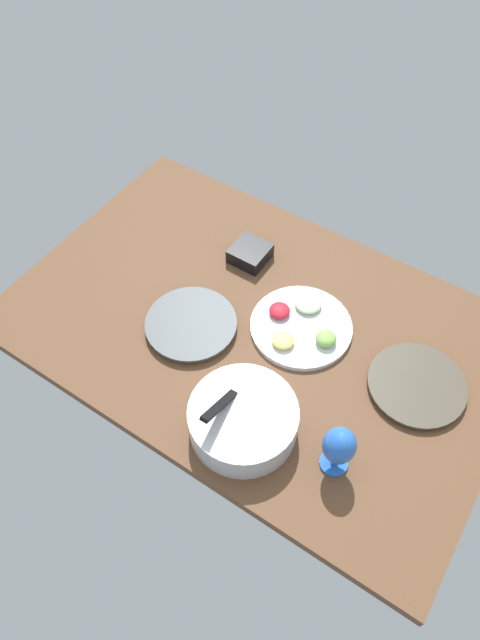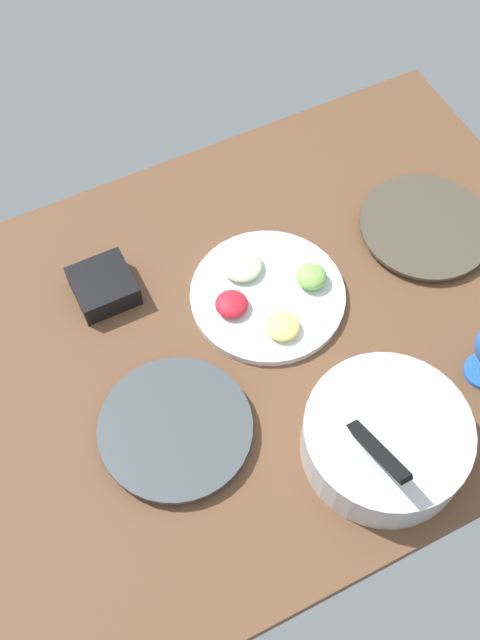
# 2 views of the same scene
# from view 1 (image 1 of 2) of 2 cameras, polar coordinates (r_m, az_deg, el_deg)

# --- Properties ---
(ground_plane) EXTENTS (1.60, 1.04, 0.04)m
(ground_plane) POSITION_cam_1_polar(r_m,az_deg,el_deg) (1.90, 1.66, -0.88)
(ground_plane) COLOR brown
(dinner_plate_left) EXTENTS (0.30, 0.30, 0.02)m
(dinner_plate_left) POSITION_cam_1_polar(r_m,az_deg,el_deg) (1.82, 17.09, -6.20)
(dinner_plate_left) COLOR beige
(dinner_plate_left) RESTS_ON ground_plane
(dinner_plate_right) EXTENTS (0.30, 0.30, 0.03)m
(dinner_plate_right) POSITION_cam_1_polar(r_m,az_deg,el_deg) (1.87, -4.86, -0.46)
(dinner_plate_right) COLOR silver
(dinner_plate_right) RESTS_ON ground_plane
(mixing_bowl) EXTENTS (0.31, 0.31, 0.18)m
(mixing_bowl) POSITION_cam_1_polar(r_m,az_deg,el_deg) (1.64, 0.30, -9.77)
(mixing_bowl) COLOR silver
(mixing_bowl) RESTS_ON ground_plane
(fruit_platter) EXTENTS (0.33, 0.33, 0.06)m
(fruit_platter) POSITION_cam_1_polar(r_m,az_deg,el_deg) (1.87, 6.08, -0.53)
(fruit_platter) COLOR silver
(fruit_platter) RESTS_ON ground_plane
(hurricane_glass_blue) EXTENTS (0.09, 0.09, 0.18)m
(hurricane_glass_blue) POSITION_cam_1_polar(r_m,az_deg,el_deg) (1.57, 9.77, -12.27)
(hurricane_glass_blue) COLOR blue
(hurricane_glass_blue) RESTS_ON ground_plane
(square_bowl_black) EXTENTS (0.12, 0.12, 0.05)m
(square_bowl_black) POSITION_cam_1_polar(r_m,az_deg,el_deg) (2.05, 1.00, 6.68)
(square_bowl_black) COLOR black
(square_bowl_black) RESTS_ON ground_plane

